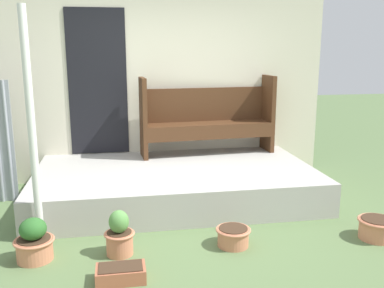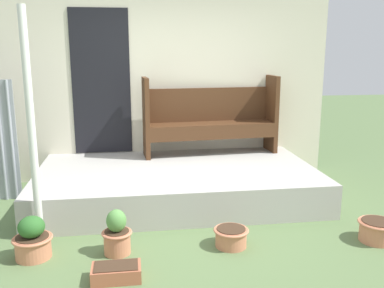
{
  "view_description": "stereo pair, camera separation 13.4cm",
  "coord_description": "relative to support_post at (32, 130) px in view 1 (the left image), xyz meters",
  "views": [
    {
      "loc": [
        -0.67,
        -4.17,
        1.88
      ],
      "look_at": [
        0.12,
        0.34,
        0.85
      ],
      "focal_mm": 40.0,
      "sensor_mm": 36.0,
      "label": 1
    },
    {
      "loc": [
        -0.53,
        -4.19,
        1.88
      ],
      "look_at": [
        0.12,
        0.34,
        0.85
      ],
      "focal_mm": 40.0,
      "sensor_mm": 36.0,
      "label": 2
    }
  ],
  "objects": [
    {
      "name": "flower_pot_left",
      "position": [
        0.01,
        -0.35,
        -0.96
      ],
      "size": [
        0.36,
        0.36,
        0.4
      ],
      "color": "tan",
      "rests_on": "ground_plane"
    },
    {
      "name": "planter_box_rect",
      "position": [
        0.77,
        -0.85,
        -1.07
      ],
      "size": [
        0.41,
        0.23,
        0.13
      ],
      "color": "#B26042",
      "rests_on": "ground_plane"
    },
    {
      "name": "flower_pot_right",
      "position": [
        1.85,
        -0.39,
        -1.03
      ],
      "size": [
        0.34,
        0.34,
        0.19
      ],
      "color": "tan",
      "rests_on": "ground_plane"
    },
    {
      "name": "support_post",
      "position": [
        0.0,
        0.0,
        0.0
      ],
      "size": [
        0.07,
        0.07,
        2.26
      ],
      "color": "white",
      "rests_on": "ground_plane"
    },
    {
      "name": "flower_pot_middle",
      "position": [
        0.77,
        -0.38,
        -0.94
      ],
      "size": [
        0.29,
        0.29,
        0.43
      ],
      "color": "tan",
      "rests_on": "ground_plane"
    },
    {
      "name": "porch_slab",
      "position": [
        1.48,
        1.03,
        -0.93
      ],
      "size": [
        3.45,
        1.93,
        0.4
      ],
      "color": "#B2AFA8",
      "rests_on": "ground_plane"
    },
    {
      "name": "bench",
      "position": [
        2.04,
        1.76,
        -0.19
      ],
      "size": [
        1.91,
        0.53,
        1.09
      ],
      "rotation": [
        0.0,
        0.0,
        0.07
      ],
      "color": "#4C2D19",
      "rests_on": "porch_slab"
    },
    {
      "name": "house_wall",
      "position": [
        1.44,
        2.03,
        0.17
      ],
      "size": [
        4.65,
        0.08,
        2.6
      ],
      "color": "beige",
      "rests_on": "ground_plane"
    },
    {
      "name": "flower_pot_far_right",
      "position": [
        3.31,
        -0.48,
        -1.01
      ],
      "size": [
        0.38,
        0.38,
        0.21
      ],
      "color": "tan",
      "rests_on": "ground_plane"
    },
    {
      "name": "ground_plane",
      "position": [
        1.46,
        0.07,
        -1.13
      ],
      "size": [
        24.0,
        24.0,
        0.0
      ],
      "primitive_type": "plane",
      "color": "#5B7547"
    }
  ]
}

